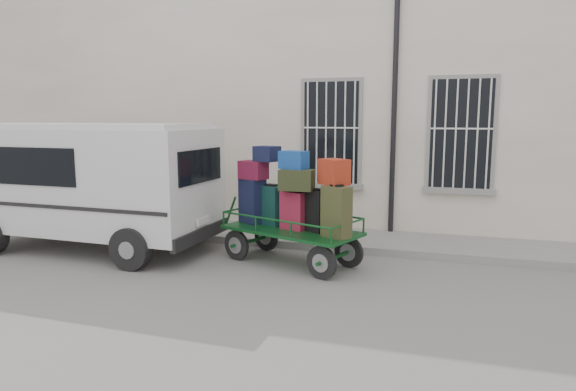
# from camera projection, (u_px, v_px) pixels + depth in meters

# --- Properties ---
(ground) EXTENTS (80.00, 80.00, 0.00)m
(ground) POSITION_uv_depth(u_px,v_px,m) (314.00, 273.00, 8.63)
(ground) COLOR slate
(ground) RESTS_ON ground
(building) EXTENTS (24.00, 5.15, 6.00)m
(building) POSITION_uv_depth(u_px,v_px,m) (368.00, 101.00, 13.36)
(building) COLOR beige
(building) RESTS_ON ground
(sidewalk) EXTENTS (24.00, 1.70, 0.15)m
(sidewalk) POSITION_uv_depth(u_px,v_px,m) (340.00, 239.00, 10.69)
(sidewalk) COLOR gray
(sidewalk) RESTS_ON ground
(luggage_cart) EXTENTS (2.88, 1.88, 2.07)m
(luggage_cart) POSITION_uv_depth(u_px,v_px,m) (291.00, 206.00, 9.02)
(luggage_cart) COLOR black
(luggage_cart) RESTS_ON ground
(van) EXTENTS (4.97, 2.33, 2.47)m
(van) POSITION_uv_depth(u_px,v_px,m) (91.00, 178.00, 10.01)
(van) COLOR silver
(van) RESTS_ON ground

